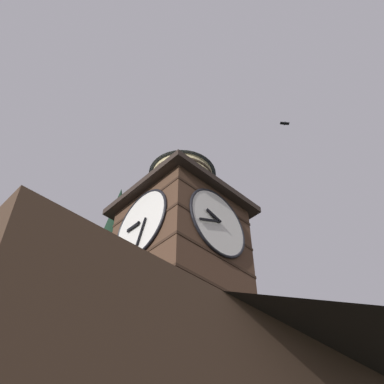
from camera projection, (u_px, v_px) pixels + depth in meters
clock_tower at (181, 236)px, 16.35m from camera, size 4.29×4.29×8.18m
flying_bird_high at (285, 123)px, 24.28m from camera, size 0.50×0.44×0.13m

